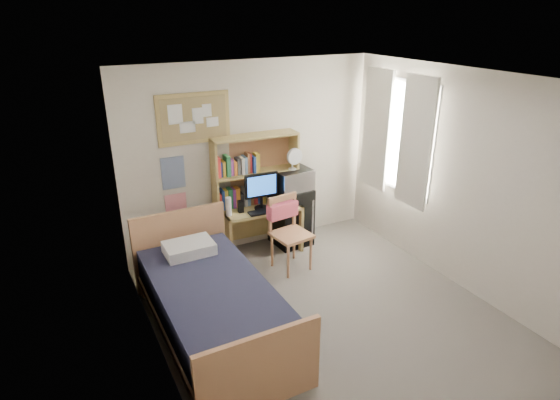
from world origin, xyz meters
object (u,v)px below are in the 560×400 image
desk (260,229)px  desk_chair (291,234)px  bulletin_board (194,118)px  monitor (261,191)px  speaker_right (282,199)px  speaker_left (241,206)px  mini_fridge (291,216)px  bed (214,310)px  microwave (292,179)px  desk_fan (292,160)px

desk → desk_chair: (0.16, -0.61, 0.15)m
bulletin_board → desk: bearing=-20.5°
monitor → speaker_right: size_ratio=2.80×
speaker_left → mini_fridge: bearing=8.2°
bed → speaker_right: size_ratio=12.39×
bulletin_board → speaker_left: bearing=-35.9°
desk_chair → speaker_left: desk_chair is taller
desk → bed: bearing=-127.3°
speaker_left → microwave: microwave is taller
bulletin_board → mini_fridge: 1.97m
monitor → microwave: monitor is taller
bed → desk_fan: desk_fan is taller
bulletin_board → microwave: bulletin_board is taller
desk → desk_chair: bearing=-72.7°
bulletin_board → desk_chair: 1.92m
desk → microwave: size_ratio=2.17×
speaker_left → speaker_right: speaker_right is taller
bulletin_board → speaker_right: size_ratio=5.30×
desk_chair → mini_fridge: 0.73m
bulletin_board → microwave: 1.59m
desk_chair → desk_fan: bearing=53.1°
bulletin_board → speaker_left: bulletin_board is taller
mini_fridge → desk_chair: bearing=-122.1°
desk → monitor: (-0.00, -0.06, 0.59)m
monitor → desk_fan: bearing=10.7°
bulletin_board → desk_chair: bulletin_board is taller
desk → bed: desk is taller
bed → microwave: microwave is taller
bulletin_board → speaker_left: (0.46, -0.33, -1.16)m
desk → speaker_right: bearing=-11.3°
desk_chair → speaker_left: (-0.46, 0.57, 0.27)m
desk → microwave: (0.50, 0.01, 0.65)m
desk → microwave: 0.82m
bulletin_board → desk: (0.76, -0.28, -1.58)m
desk → speaker_right: (0.30, -0.07, 0.43)m
mini_fridge → bed: mini_fridge is taller
speaker_left → desk_fan: (0.81, 0.06, 0.51)m
microwave → desk_fan: size_ratio=1.80×
monitor → bulletin_board: bearing=158.2°
bed → desk_fan: (1.71, 1.45, 0.97)m
speaker_left → microwave: (0.81, 0.06, 0.23)m
bed → microwave: 2.35m
bulletin_board → speaker_right: (1.06, -0.36, -1.15)m
desk_chair → speaker_left: 0.78m
speaker_left → desk_chair: bearing=-48.1°
bulletin_board → speaker_left: size_ratio=5.73×
desk_chair → monitor: size_ratio=1.98×
speaker_right → bulletin_board: bearing=164.0°
bulletin_board → bed: (-0.45, -1.73, -1.62)m
monitor → speaker_left: 0.34m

